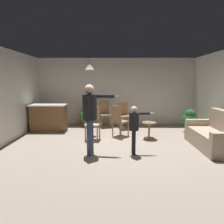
{
  "coord_description": "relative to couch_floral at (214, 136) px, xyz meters",
  "views": [
    {
      "loc": [
        -0.12,
        -5.24,
        1.77
      ],
      "look_at": [
        -0.15,
        -0.12,
        1.0
      ],
      "focal_mm": 32.78,
      "sensor_mm": 36.0,
      "label": 1
    }
  ],
  "objects": [
    {
      "name": "wall_back",
      "position": [
        -2.57,
        3.15,
        1.02
      ],
      "size": [
        6.4,
        0.1,
        2.7
      ],
      "primitive_type": "cube",
      "color": "beige",
      "rests_on": "ground"
    },
    {
      "name": "potted_plant_corner",
      "position": [
        -3.76,
        2.66,
        0.11
      ],
      "size": [
        0.53,
        0.53,
        0.81
      ],
      "color": "brown",
      "rests_on": "ground"
    },
    {
      "name": "ceiling_light_pendant",
      "position": [
        -3.48,
        1.67,
        1.92
      ],
      "size": [
        0.32,
        0.32,
        0.55
      ],
      "color": "silver"
    },
    {
      "name": "ground",
      "position": [
        -2.57,
        -0.05,
        -0.33
      ],
      "size": [
        7.68,
        7.68,
        0.0
      ],
      "primitive_type": "plane",
      "color": "gray"
    },
    {
      "name": "dining_chair_spare",
      "position": [
        -2.5,
        1.16,
        0.21
      ],
      "size": [
        0.59,
        0.59,
        1.0
      ],
      "rotation": [
        0.0,
        0.0,
        5.52
      ],
      "color": "olive",
      "rests_on": "ground"
    },
    {
      "name": "person_adult",
      "position": [
        -3.24,
        -0.47,
        0.72
      ],
      "size": [
        0.86,
        0.49,
        1.7
      ],
      "rotation": [
        0.0,
        0.0,
        -1.69
      ],
      "color": "#384260",
      "rests_on": "ground"
    },
    {
      "name": "couch_floral",
      "position": [
        0.0,
        0.0,
        0.0
      ],
      "size": [
        0.86,
        1.81,
        1.0
      ],
      "rotation": [
        0.0,
        0.0,
        1.56
      ],
      "color": "tan",
      "rests_on": "ground"
    },
    {
      "name": "person_child",
      "position": [
        -2.18,
        -0.46,
        0.41
      ],
      "size": [
        0.61,
        0.34,
        1.19
      ],
      "rotation": [
        0.0,
        0.0,
        -1.57
      ],
      "color": "black",
      "rests_on": "ground"
    },
    {
      "name": "potted_plant_by_wall",
      "position": [
        0.02,
        1.82,
        0.11
      ],
      "size": [
        0.52,
        0.52,
        0.8
      ],
      "color": "#B7B2AD",
      "rests_on": "ground"
    },
    {
      "name": "spare_remote_on_table",
      "position": [
        -1.61,
        0.88,
        0.21
      ],
      "size": [
        0.04,
        0.13,
        0.04
      ],
      "primitive_type": "cube",
      "rotation": [
        0.0,
        0.0,
        0.05
      ],
      "color": "white",
      "rests_on": "side_table_by_couch"
    },
    {
      "name": "dining_chair_near_wall",
      "position": [
        -3.03,
        2.62,
        0.21
      ],
      "size": [
        0.52,
        0.52,
        1.0
      ],
      "rotation": [
        0.0,
        0.0,
        3.43
      ],
      "color": "olive",
      "rests_on": "ground"
    },
    {
      "name": "side_table_by_couch",
      "position": [
        -1.58,
        0.91,
        -0.0
      ],
      "size": [
        0.44,
        0.44,
        0.52
      ],
      "color": "olive",
      "rests_on": "ground"
    },
    {
      "name": "dining_chair_by_counter",
      "position": [
        -3.31,
        0.84,
        0.21
      ],
      "size": [
        0.47,
        0.47,
        1.0
      ],
      "rotation": [
        0.0,
        0.0,
        3.03
      ],
      "color": "olive",
      "rests_on": "ground"
    },
    {
      "name": "kitchen_counter",
      "position": [
        -5.02,
        1.95,
        0.15
      ],
      "size": [
        1.26,
        0.66,
        0.95
      ],
      "color": "brown",
      "rests_on": "ground"
    },
    {
      "name": "dining_chair_centre_back",
      "position": [
        -2.28,
        2.33,
        0.21
      ],
      "size": [
        0.55,
        0.55,
        1.0
      ],
      "rotation": [
        0.0,
        0.0,
        3.53
      ],
      "color": "olive",
      "rests_on": "ground"
    }
  ]
}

